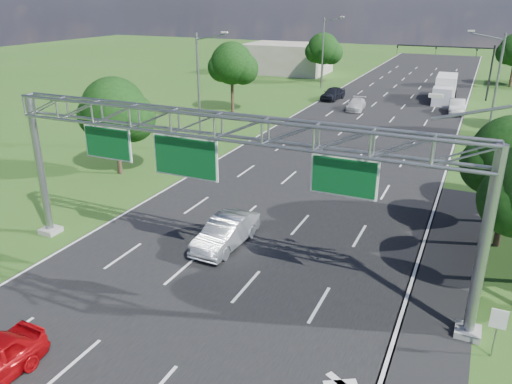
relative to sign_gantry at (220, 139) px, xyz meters
The scene contains 18 objects.
ground 19.28m from the sign_gantry, 91.05° to the left, with size 220.00×220.00×0.00m, color #285419.
road 19.28m from the sign_gantry, 91.05° to the left, with size 18.00×180.00×0.02m, color black.
road_flare 12.20m from the sign_gantry, 11.47° to the left, with size 3.00×30.00×0.02m, color black.
sign_gantry is the anchor object (origin of this frame).
regulatory_sign 13.25m from the sign_gantry, ahead, with size 0.60×0.08×2.10m.
traffic_signal 53.51m from the sign_gantry, 82.32° to the left, with size 12.21×0.24×7.00m.
streetlight_l_near 21.47m from the sign_gantry, 122.87° to the left, with size 2.97×0.22×10.16m.
streetlight_l_far 54.28m from the sign_gantry, 102.38° to the left, with size 2.97×0.22×10.16m.
streetlight_r_mid 30.10m from the sign_gantry, 68.60° to the left, with size 2.97×0.22×10.16m.
tree_verge_la 17.56m from the sign_gantry, 144.84° to the left, with size 5.76×4.80×7.40m.
tree_verge_lb 36.85m from the sign_gantry, 116.19° to the left, with size 5.76×4.80×8.06m.
tree_verge_lc 59.56m from the sign_gantry, 102.86° to the left, with size 5.76×4.80×7.62m.
building_left 69.82m from the sign_gantry, 108.69° to the left, with size 14.00×10.00×5.00m, color gray.
silver_sedan 6.81m from the sign_gantry, 115.47° to the left, with size 1.74×4.98×1.64m, color #ACB2B8.
car_queue_a 40.96m from the sign_gantry, 94.87° to the left, with size 1.87×4.59×1.33m, color beige.
car_queue_c 46.38m from the sign_gantry, 99.76° to the left, with size 1.95×4.84×1.65m, color black.
car_queue_d 44.45m from the sign_gantry, 79.97° to the left, with size 1.70×4.87×1.61m, color #B9B9B9.
box_truck 51.20m from the sign_gantry, 83.65° to the left, with size 2.66×8.50×3.19m.
Camera 1 is at (10.63, -6.73, 12.80)m, focal length 35.00 mm.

